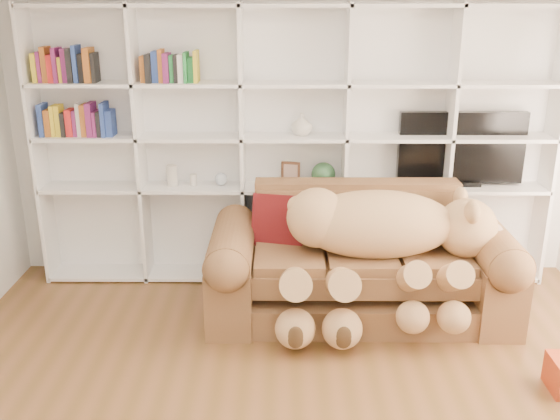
{
  "coord_description": "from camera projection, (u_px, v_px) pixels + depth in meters",
  "views": [
    {
      "loc": [
        -0.09,
        -2.93,
        2.45
      ],
      "look_at": [
        -0.12,
        1.63,
        0.87
      ],
      "focal_mm": 40.0,
      "sensor_mm": 36.0,
      "label": 1
    }
  ],
  "objects": [
    {
      "name": "shelf_vase",
      "position": [
        302.0,
        124.0,
        5.28
      ],
      "size": [
        0.18,
        0.18,
        0.19
      ],
      "primitive_type": "imported",
      "rotation": [
        0.0,
        0.0,
        -0.03
      ],
      "color": "beige",
      "rests_on": "bookshelf"
    },
    {
      "name": "sofa",
      "position": [
        359.0,
        268.0,
        4.99
      ],
      "size": [
        2.38,
        1.03,
        1.0
      ],
      "color": "brown",
      "rests_on": "floor"
    },
    {
      "name": "teddy_bear",
      "position": [
        379.0,
        241.0,
        4.7
      ],
      "size": [
        1.77,
        0.97,
        1.03
      ],
      "rotation": [
        0.0,
        0.0,
        -0.11
      ],
      "color": "tan",
      "rests_on": "sofa"
    },
    {
      "name": "tv",
      "position": [
        461.0,
        149.0,
        5.4
      ],
      "size": [
        1.09,
        0.18,
        0.64
      ],
      "color": "black",
      "rests_on": "bookshelf"
    },
    {
      "name": "snow_globe",
      "position": [
        221.0,
        179.0,
        5.45
      ],
      "size": [
        0.11,
        0.11,
        0.11
      ],
      "primitive_type": "sphere",
      "color": "silver",
      "rests_on": "bookshelf"
    },
    {
      "name": "picture_frame",
      "position": [
        291.0,
        173.0,
        5.43
      ],
      "size": [
        0.17,
        0.06,
        0.21
      ],
      "primitive_type": "cube",
      "rotation": [
        0.0,
        0.0,
        -0.22
      ],
      "color": "#512F1B",
      "rests_on": "bookshelf"
    },
    {
      "name": "green_vase",
      "position": [
        323.0,
        174.0,
        5.43
      ],
      "size": [
        0.21,
        0.21,
        0.21
      ],
      "primitive_type": "sphere",
      "color": "#316137",
      "rests_on": "bookshelf"
    },
    {
      "name": "figurine_tall",
      "position": [
        172.0,
        175.0,
        5.44
      ],
      "size": [
        0.11,
        0.11,
        0.18
      ],
      "primitive_type": "cylinder",
      "rotation": [
        0.0,
        0.0,
        0.3
      ],
      "color": "beige",
      "rests_on": "bookshelf"
    },
    {
      "name": "bookshelf",
      "position": [
        266.0,
        135.0,
        5.37
      ],
      "size": [
        4.43,
        0.35,
        2.4
      ],
      "color": "white",
      "rests_on": "floor"
    },
    {
      "name": "wall_back",
      "position": [
        294.0,
        127.0,
        5.49
      ],
      "size": [
        5.0,
        0.02,
        2.7
      ],
      "primitive_type": "cube",
      "color": "white",
      "rests_on": "floor"
    },
    {
      "name": "figurine_short",
      "position": [
        194.0,
        180.0,
        5.45
      ],
      "size": [
        0.07,
        0.07,
        0.1
      ],
      "primitive_type": "cylinder",
      "rotation": [
        0.0,
        0.0,
        -0.1
      ],
      "color": "beige",
      "rests_on": "bookshelf"
    },
    {
      "name": "throw_pillow",
      "position": [
        279.0,
        221.0,
        5.04
      ],
      "size": [
        0.47,
        0.33,
        0.45
      ],
      "primitive_type": "cube",
      "rotation": [
        -0.24,
        0.0,
        -0.24
      ],
      "color": "#5B0F16",
      "rests_on": "sofa"
    }
  ]
}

